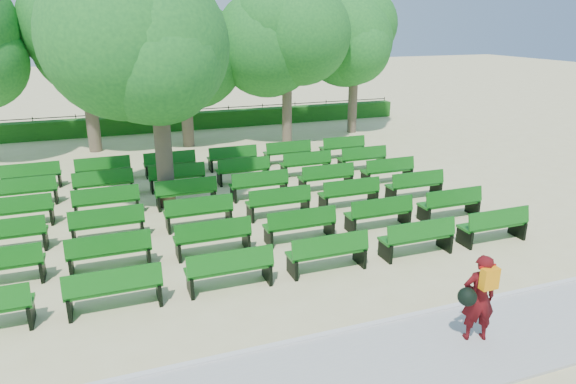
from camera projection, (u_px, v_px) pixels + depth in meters
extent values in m
plane|color=#CFC489|center=(248.00, 220.00, 15.31)|extent=(120.00, 120.00, 0.00)
cube|color=#ABACA7|center=(368.00, 370.00, 8.72)|extent=(30.00, 2.20, 0.06)
cube|color=silver|center=(338.00, 332.00, 9.73)|extent=(30.00, 0.12, 0.10)
cube|color=#1B5917|center=(176.00, 122.00, 27.62)|extent=(26.00, 0.70, 0.90)
cube|color=#105F13|center=(230.00, 196.00, 15.89)|extent=(1.93, 0.54, 0.06)
cube|color=#105F13|center=(232.00, 190.00, 15.60)|extent=(1.93, 0.15, 0.45)
cylinder|color=brown|center=(164.00, 158.00, 15.99)|extent=(0.53, 0.53, 3.18)
ellipsoid|color=#1E7224|center=(156.00, 61.00, 15.06)|extent=(4.89, 4.89, 4.40)
imported|color=#4C0A0E|center=(479.00, 298.00, 9.28)|extent=(0.71, 0.56, 1.70)
cube|color=orange|center=(490.00, 278.00, 8.95)|extent=(0.32, 0.16, 0.40)
sphere|color=black|center=(467.00, 297.00, 9.09)|extent=(0.34, 0.34, 0.34)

